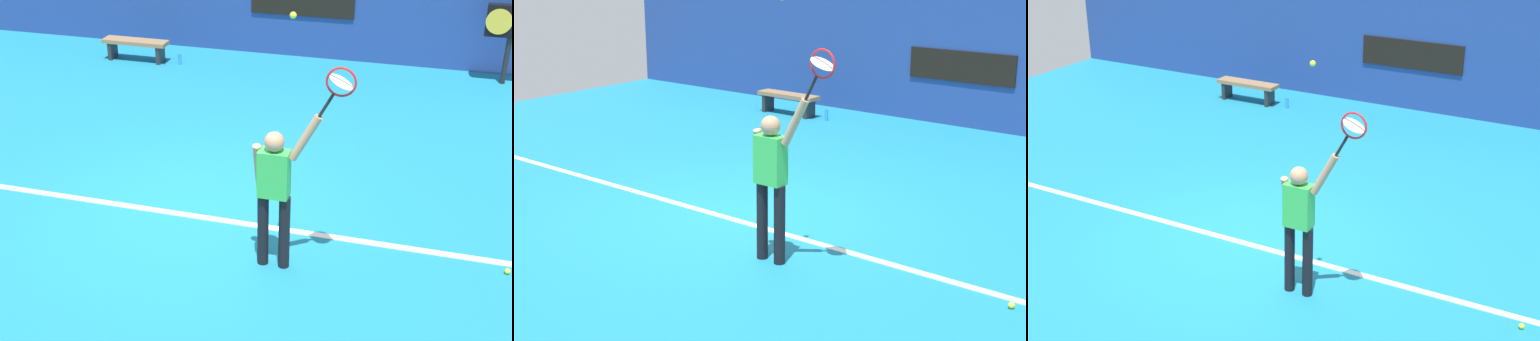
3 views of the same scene
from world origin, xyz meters
The scene contains 9 objects.
ground_plane centered at (0.00, 0.00, 0.00)m, with size 18.00×18.00×0.00m, color teal.
back_wall centered at (0.00, 6.75, 1.44)m, with size 18.00×0.20×2.88m, color navy.
sponsor_banner_center centered at (0.00, 6.63, 1.19)m, with size 2.20×0.03×0.60m, color black.
court_baseline centered at (0.00, -0.22, 0.01)m, with size 10.00×0.10×0.01m, color white.
tennis_player centered at (1.37, -0.96, 1.01)m, with size 0.75×0.31×1.94m.
tennis_racket centered at (2.02, -0.97, 2.29)m, with size 0.43×0.27×0.61m.
court_bench centered at (-3.30, 5.43, 0.34)m, with size 1.40×0.36×0.45m.
water_bottle centered at (-2.32, 5.43, 0.12)m, with size 0.07×0.07×0.24m, color #338CD8.
spare_ball centered at (4.00, -0.42, 0.03)m, with size 0.07×0.07×0.07m, color #CCE033.
Camera 2 is at (6.54, -7.40, 3.49)m, focal length 54.62 mm.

